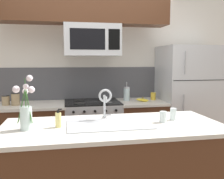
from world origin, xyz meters
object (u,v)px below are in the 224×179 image
Objects in this scene: storage_jar_medium at (16,99)px; banana_bunch at (143,100)px; sink_faucet at (105,100)px; spare_glass at (173,114)px; dish_soap_bottle at (58,120)px; microwave at (92,40)px; french_press at (127,94)px; coffee_tin at (153,96)px; drinking_glass at (163,117)px; refrigerator at (188,103)px; storage_jar_tall at (6,100)px; stove_range at (93,133)px; flower_vase at (26,112)px.

storage_jar_medium is 0.89× the size of banana_bunch.
sink_faucet is 0.68m from spare_glass.
dish_soap_bottle reaches higher than banana_bunch.
french_press is (0.51, 0.08, -0.75)m from microwave.
coffee_tin is at bearing 29.37° from banana_bunch.
dish_soap_bottle reaches higher than drinking_glass.
storage_jar_medium is 1.43m from sink_faucet.
storage_jar_medium is at bearing -179.27° from microwave.
coffee_tin is at bearing -1.42° from french_press.
dish_soap_bottle is 0.97m from drinking_glass.
refrigerator is at bearing 33.85° from dish_soap_bottle.
banana_bunch is at bearing -1.43° from storage_jar_tall.
spare_glass is (0.67, -1.18, 0.51)m from stove_range.
stove_range is at bearing -173.28° from french_press.
refrigerator is at bearing 1.25° from storage_jar_medium.
flower_vase reaches higher than banana_bunch.
storage_jar_medium is 1.97m from drinking_glass.
microwave is at bearing 0.73° from storage_jar_medium.
banana_bunch is 1.15× the size of dish_soap_bottle.
coffee_tin is 1.87m from dish_soap_bottle.
sink_faucet reaches higher than banana_bunch.
flower_vase reaches higher than coffee_tin.
sink_faucet is at bearing -129.67° from coffee_tin.
storage_jar_medium is (-1.01, -0.03, 0.53)m from stove_range.
banana_bunch is at bearing -150.63° from coffee_tin.
banana_bunch is at bearing 45.84° from dish_soap_bottle.
refrigerator is 1.57m from drinking_glass.
coffee_tin reaches higher than drinking_glass.
sink_faucet is at bearing 167.24° from spare_glass.
coffee_tin is (1.92, 0.08, -0.03)m from storage_jar_medium.
french_press reaches higher than storage_jar_medium.
microwave reaches higher than dish_soap_bottle.
french_press is 1.20m from sink_faucet.
sink_faucet is at bearing -114.36° from french_press.
sink_faucet is (0.02, -1.01, -0.65)m from microwave.
storage_jar_medium reaches higher than dish_soap_bottle.
french_press reaches higher than drinking_glass.
microwave is 1.21m from coffee_tin.
refrigerator is (1.45, 0.04, -0.91)m from microwave.
french_press is at bearing 6.72° from stove_range.
refrigerator reaches higher than flower_vase.
stove_range is 0.86m from banana_bunch.
storage_jar_medium is 0.36× the size of flower_vase.
refrigerator reaches higher than french_press.
storage_jar_medium is 2.03m from spare_glass.
sink_faucet reaches higher than dish_soap_bottle.
sink_faucet reaches higher than spare_glass.
banana_bunch is 0.23m from coffee_tin.
dish_soap_bottle is at bearing -146.15° from refrigerator.
microwave is 1.72m from refrigerator.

